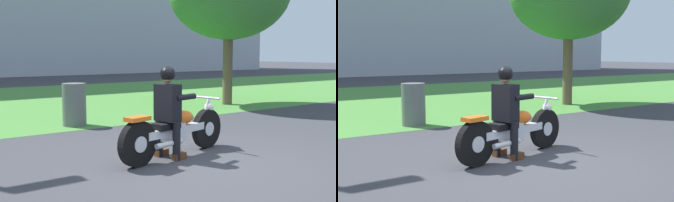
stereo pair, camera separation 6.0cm
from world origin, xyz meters
TOP-DOWN VIEW (x-y plane):
  - ground at (0.00, 0.00)m, footprint 120.00×120.00m
  - grass_verge at (0.00, 9.64)m, footprint 60.00×12.00m
  - motorcycle_lead at (-0.01, 0.74)m, footprint 2.25×0.81m
  - rider_lead at (-0.18, 0.70)m, footprint 0.62×0.54m
  - trash_can at (-0.25, 4.25)m, footprint 0.52×0.52m

SIDE VIEW (x-z plane):
  - ground at x=0.00m, z-range 0.00..0.00m
  - grass_verge at x=0.00m, z-range 0.00..0.01m
  - motorcycle_lead at x=-0.01m, z-range -0.04..0.84m
  - trash_can at x=-0.25m, z-range 0.00..0.94m
  - rider_lead at x=-0.18m, z-range 0.12..1.53m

